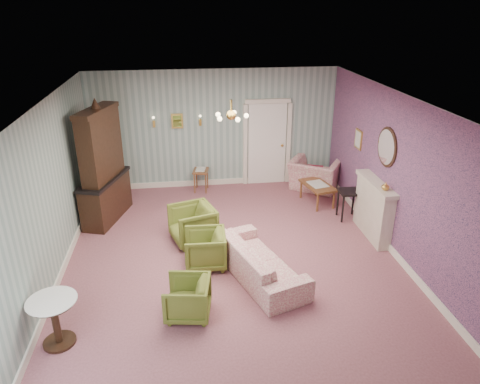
{
  "coord_description": "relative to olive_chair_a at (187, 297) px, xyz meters",
  "views": [
    {
      "loc": [
        -0.83,
        -7.12,
        4.39
      ],
      "look_at": [
        0.2,
        0.4,
        1.1
      ],
      "focal_mm": 33.45,
      "sensor_mm": 36.0,
      "label": 1
    }
  ],
  "objects": [
    {
      "name": "floor",
      "position": [
        0.86,
        1.61,
        -0.33
      ],
      "size": [
        7.0,
        7.0,
        0.0
      ],
      "primitive_type": "plane",
      "color": "#985864",
      "rests_on": "ground"
    },
    {
      "name": "ceiling",
      "position": [
        0.86,
        1.61,
        2.57
      ],
      "size": [
        7.0,
        7.0,
        0.0
      ],
      "primitive_type": "plane",
      "rotation": [
        3.14,
        0.0,
        0.0
      ],
      "color": "white",
      "rests_on": "ground"
    },
    {
      "name": "wall_back",
      "position": [
        0.86,
        5.11,
        1.12
      ],
      "size": [
        6.0,
        0.0,
        6.0
      ],
      "primitive_type": "plane",
      "rotation": [
        1.57,
        0.0,
        0.0
      ],
      "color": "gray",
      "rests_on": "ground"
    },
    {
      "name": "wall_front",
      "position": [
        0.86,
        -1.89,
        1.12
      ],
      "size": [
        6.0,
        0.0,
        6.0
      ],
      "primitive_type": "plane",
      "rotation": [
        -1.57,
        0.0,
        0.0
      ],
      "color": "gray",
      "rests_on": "ground"
    },
    {
      "name": "wall_left",
      "position": [
        -2.14,
        1.61,
        1.12
      ],
      "size": [
        0.0,
        7.0,
        7.0
      ],
      "primitive_type": "plane",
      "rotation": [
        1.57,
        0.0,
        1.57
      ],
      "color": "gray",
      "rests_on": "ground"
    },
    {
      "name": "wall_right",
      "position": [
        3.86,
        1.61,
        1.12
      ],
      "size": [
        0.0,
        7.0,
        7.0
      ],
      "primitive_type": "plane",
      "rotation": [
        1.57,
        0.0,
        -1.57
      ],
      "color": "gray",
      "rests_on": "ground"
    },
    {
      "name": "wall_right_floral",
      "position": [
        3.85,
        1.61,
        1.12
      ],
      "size": [
        0.0,
        7.0,
        7.0
      ],
      "primitive_type": "plane",
      "rotation": [
        1.57,
        0.0,
        -1.57
      ],
      "color": "#C2618E",
      "rests_on": "ground"
    },
    {
      "name": "door",
      "position": [
        2.16,
        5.07,
        0.75
      ],
      "size": [
        1.12,
        0.12,
        2.16
      ],
      "primitive_type": null,
      "color": "white",
      "rests_on": "floor"
    },
    {
      "name": "olive_chair_a",
      "position": [
        0.0,
        0.0,
        0.0
      ],
      "size": [
        0.7,
        0.73,
        0.67
      ],
      "primitive_type": "imported",
      "rotation": [
        0.0,
        0.0,
        -1.73
      ],
      "color": "olive",
      "rests_on": "floor"
    },
    {
      "name": "olive_chair_b",
      "position": [
        0.35,
        1.34,
        0.03
      ],
      "size": [
        0.69,
        0.73,
        0.72
      ],
      "primitive_type": "imported",
      "rotation": [
        0.0,
        0.0,
        -1.61
      ],
      "color": "olive",
      "rests_on": "floor"
    },
    {
      "name": "olive_chair_c",
      "position": [
        0.17,
        2.25,
        0.07
      ],
      "size": [
        0.93,
        0.97,
        0.81
      ],
      "primitive_type": "imported",
      "rotation": [
        0.0,
        0.0,
        -1.27
      ],
      "color": "olive",
      "rests_on": "floor"
    },
    {
      "name": "sofa_chintz",
      "position": [
        1.24,
        0.88,
        0.08
      ],
      "size": [
        1.26,
        2.2,
        0.83
      ],
      "primitive_type": "imported",
      "rotation": [
        0.0,
        0.0,
        1.9
      ],
      "color": "#AC455C",
      "rests_on": "floor"
    },
    {
      "name": "wingback_chair",
      "position": [
        3.29,
        4.51,
        0.17
      ],
      "size": [
        1.37,
        1.26,
        1.01
      ],
      "primitive_type": "imported",
      "rotation": [
        0.0,
        0.0,
        2.56
      ],
      "color": "#AC455C",
      "rests_on": "floor"
    },
    {
      "name": "dresser",
      "position": [
        -1.62,
        3.51,
        0.95
      ],
      "size": [
        0.97,
        1.62,
        2.56
      ],
      "primitive_type": null,
      "rotation": [
        0.0,
        0.0,
        -0.3
      ],
      "color": "black",
      "rests_on": "floor"
    },
    {
      "name": "fireplace",
      "position": [
        3.72,
        2.01,
        0.25
      ],
      "size": [
        0.3,
        1.4,
        1.16
      ],
      "primitive_type": null,
      "color": "beige",
      "rests_on": "floor"
    },
    {
      "name": "mantel_vase",
      "position": [
        3.7,
        1.61,
        0.9
      ],
      "size": [
        0.15,
        0.15,
        0.15
      ],
      "primitive_type": "imported",
      "color": "gold",
      "rests_on": "fireplace"
    },
    {
      "name": "oval_mirror",
      "position": [
        3.82,
        2.01,
        1.52
      ],
      "size": [
        0.04,
        0.76,
        0.84
      ],
      "primitive_type": null,
      "color": "white",
      "rests_on": "wall_right"
    },
    {
      "name": "framed_print",
      "position": [
        3.83,
        3.36,
        1.27
      ],
      "size": [
        0.04,
        0.34,
        0.42
      ],
      "primitive_type": null,
      "color": "gold",
      "rests_on": "wall_right"
    },
    {
      "name": "coffee_table",
      "position": [
        3.09,
        3.64,
        -0.09
      ],
      "size": [
        0.71,
        1.03,
        0.48
      ],
      "primitive_type": null,
      "rotation": [
        0.0,
        0.0,
        0.22
      ],
      "color": "brown",
      "rests_on": "floor"
    },
    {
      "name": "side_table_black",
      "position": [
        3.51,
        2.78,
        -0.01
      ],
      "size": [
        0.45,
        0.45,
        0.65
      ],
      "primitive_type": null,
      "rotation": [
        0.0,
        0.0,
        -0.02
      ],
      "color": "black",
      "rests_on": "floor"
    },
    {
      "name": "pedestal_table",
      "position": [
        -1.79,
        -0.36,
        0.03
      ],
      "size": [
        0.84,
        0.84,
        0.73
      ],
      "primitive_type": null,
      "rotation": [
        0.0,
        0.0,
        0.32
      ],
      "color": "black",
      "rests_on": "floor"
    },
    {
      "name": "nesting_table",
      "position": [
        0.47,
        4.76,
        -0.04
      ],
      "size": [
        0.43,
        0.51,
        0.59
      ],
      "primitive_type": null,
      "rotation": [
        0.0,
        0.0,
        -0.19
      ],
      "color": "brown",
      "rests_on": "floor"
    },
    {
      "name": "gilt_mirror_back",
      "position": [
        -0.04,
        5.07,
        1.37
      ],
      "size": [
        0.28,
        0.06,
        0.36
      ],
      "primitive_type": null,
      "color": "gold",
      "rests_on": "wall_back"
    },
    {
      "name": "sconce_left",
      "position": [
        -0.59,
        5.05,
        1.37
      ],
      "size": [
        0.16,
        0.12,
        0.3
      ],
      "primitive_type": null,
      "color": "gold",
      "rests_on": "wall_back"
    },
    {
      "name": "sconce_right",
      "position": [
        0.51,
        5.05,
        1.37
      ],
      "size": [
        0.16,
        0.12,
        0.3
      ],
      "primitive_type": null,
      "color": "gold",
      "rests_on": "wall_back"
    },
    {
      "name": "chandelier",
      "position": [
        0.86,
        1.61,
        2.3
      ],
      "size": [
        0.56,
        0.56,
        0.36
      ],
      "primitive_type": null,
      "color": "gold",
      "rests_on": "ceiling"
    },
    {
      "name": "burgundy_cushion",
      "position": [
        3.24,
        4.36,
        0.15
      ],
      "size": [
        0.41,
        0.28,
        0.39
      ],
      "primitive_type": "cube",
      "rotation": [
        0.17,
        0.0,
        -0.35
      ],
      "color": "maroon",
      "rests_on": "wingback_chair"
    }
  ]
}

